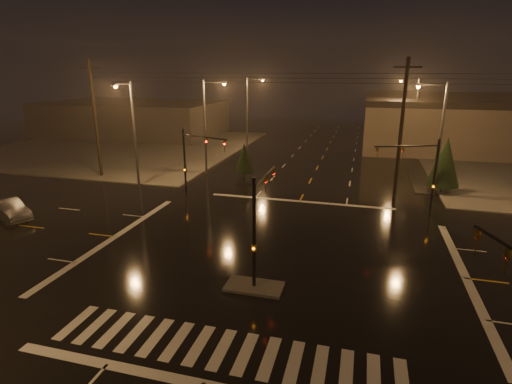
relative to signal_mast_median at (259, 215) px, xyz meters
The scene contains 19 objects.
ground 4.85m from the signal_mast_median, 90.00° to the left, with size 140.00×140.00×0.00m, color black.
sidewalk_nw 44.80m from the signal_mast_median, 132.21° to the left, with size 36.00×36.00×0.12m, color #4D4A45.
median_island 3.79m from the signal_mast_median, 90.00° to the right, with size 3.00×1.60×0.15m, color #4D4A45.
crosswalk 7.01m from the signal_mast_median, 90.00° to the right, with size 15.00×2.60×0.01m, color beige.
stop_bar_far 14.56m from the signal_mast_median, 90.00° to the left, with size 16.00×0.50×0.01m, color beige.
commercial_block 57.07m from the signal_mast_median, 127.83° to the left, with size 30.00×18.00×5.60m, color #3D3836.
signal_mast_median is the anchor object (origin of this frame).
signal_mast_ne 16.27m from the signal_mast_median, 54.28° to the left, with size 4.84×1.86×6.00m.
signal_mast_nw 16.27m from the signal_mast_median, 125.72° to the left, with size 4.84×1.86×6.00m.
streetlight_1 23.94m from the signal_mast_median, 117.96° to the left, with size 2.77×0.32×10.00m.
streetlight_2 38.78m from the signal_mast_median, 106.79° to the left, with size 2.77×0.32×10.00m.
streetlight_3 22.20m from the signal_mast_median, 59.61° to the left, with size 2.77×0.32×10.00m.
streetlight_4 40.69m from the signal_mast_median, 74.03° to the left, with size 2.77×0.32×10.00m.
streetlight_5 21.53m from the signal_mast_median, 138.30° to the left, with size 0.32×2.77×10.00m.
utility_pole_0 27.95m from the signal_mast_median, 142.19° to the left, with size 2.20×0.32×12.00m.
utility_pole_1 19.00m from the signal_mast_median, 64.89° to the left, with size 2.20×0.32×12.00m.
conifer_0 23.61m from the signal_mast_median, 58.44° to the left, with size 2.88×2.88×5.21m.
conifer_3 21.31m from the signal_mast_median, 108.80° to the left, with size 1.98×1.98×3.79m.
car_crossing 21.44m from the signal_mast_median, 169.06° to the left, with size 1.61×4.61×1.52m, color #505257.
Camera 1 is at (4.93, -21.91, 10.94)m, focal length 28.00 mm.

